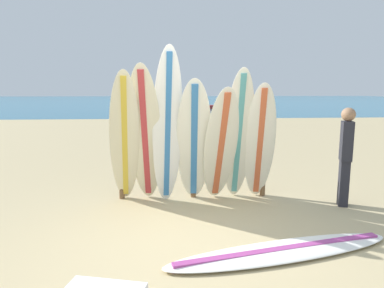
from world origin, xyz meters
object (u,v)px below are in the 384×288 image
Objects in this scene: surfboard_leaning_far_left at (125,140)px; surfboard_leaning_center at (194,142)px; surfboard_leaning_center_right at (221,146)px; surfboard_rack at (193,156)px; surfboard_leaning_center_left at (167,128)px; surfboard_lying_on_sand at (283,251)px; surfboard_leaning_left at (145,137)px; small_boat_offshore at (222,106)px; surfboard_leaning_far_right at (260,143)px; beachgoer_standing at (346,153)px; surfboard_leaning_right at (238,136)px.

surfboard_leaning_far_left is 1.08m from surfboard_leaning_center.
surfboard_leaning_center is 0.43m from surfboard_leaning_center_right.
surfboard_leaning_center_left reaches higher than surfboard_rack.
surfboard_rack is 2.40m from surfboard_lying_on_sand.
surfboard_leaning_left is at bearing 132.60° from surfboard_lying_on_sand.
surfboard_leaning_left is at bearing 178.77° from surfboard_leaning_center_right.
surfboard_lying_on_sand is 29.92m from small_boat_offshore.
surfboard_leaning_center_left is at bearing -178.48° from surfboard_leaning_center_right.
surfboard_leaning_far_right reaches higher than beachgoer_standing.
surfboard_leaning_center_right is 0.97× the size of surfboard_leaning_far_right.
surfboard_leaning_far_right is at bearing 9.84° from surfboard_leaning_center_right.
surfboard_leaning_center_right reaches higher than small_boat_offshore.
surfboard_leaning_center_right is 0.87× the size of surfboard_leaning_right.
surfboard_leaning_left is 2.64m from surfboard_lying_on_sand.
surfboard_leaning_right is at bearing -98.61° from small_boat_offshore.
surfboard_leaning_left is 0.69× the size of small_boat_offshore.
surfboard_leaning_center_left is 0.48m from surfboard_leaning_center.
surfboard_leaning_center is at bearing 115.83° from surfboard_lying_on_sand.
surfboard_leaning_center is (1.08, 0.06, -0.06)m from surfboard_leaning_far_left.
surfboard_leaning_left reaches higher than surfboard_leaning_center.
surfboard_leaning_far_left reaches higher than surfboard_leaning_center_right.
surfboard_leaning_far_right is (0.35, -0.01, -0.11)m from surfboard_leaning_right.
beachgoer_standing is (2.35, -0.61, 0.14)m from surfboard_rack.
beachgoer_standing is at bearing -3.40° from surfboard_leaning_far_left.
surfboard_rack is 0.79× the size of small_boat_offshore.
surfboard_rack is 1.19× the size of surfboard_leaning_far_left.
surfboard_leaning_left is 28.45m from small_boat_offshore.
surfboard_lying_on_sand is at bearing -85.71° from surfboard_leaning_right.
surfboard_leaning_left reaches higher than surfboard_rack.
surfboard_leaning_right is (0.73, 0.08, 0.08)m from surfboard_leaning_center.
surfboard_leaning_far_left reaches higher than surfboard_lying_on_sand.
surfboard_lying_on_sand is at bearing -75.68° from surfboard_leaning_center_right.
surfboard_leaning_left reaches higher than surfboard_leaning_far_right.
surfboard_rack is 1.34× the size of surfboard_leaning_center_right.
surfboard_leaning_far_left is 0.86× the size of surfboard_leaning_center_left.
surfboard_leaning_center_left is (0.66, -0.00, 0.18)m from surfboard_leaning_far_left.
surfboard_leaning_center_left is at bearing 175.87° from beachgoer_standing.
surfboard_leaning_center_right is 1.96m from beachgoer_standing.
surfboard_leaning_left reaches higher than beachgoer_standing.
surfboard_rack is 2.43m from beachgoer_standing.
beachgoer_standing is at bearing 45.66° from surfboard_lying_on_sand.
surfboard_lying_on_sand is at bearing -47.40° from surfboard_leaning_left.
beachgoer_standing is (1.50, 1.53, 0.82)m from surfboard_lying_on_sand.
beachgoer_standing is (1.28, -0.34, -0.12)m from surfboard_leaning_far_right.
surfboard_leaning_left is 0.78m from surfboard_leaning_center.
small_boat_offshore is (2.57, 28.11, -0.60)m from beachgoer_standing.
surfboard_rack is 1.02× the size of surfboard_leaning_center_left.
surfboard_leaning_far_right is 0.69× the size of surfboard_lying_on_sand.
beachgoer_standing is 28.23m from small_boat_offshore.
surfboard_leaning_center reaches higher than beachgoer_standing.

